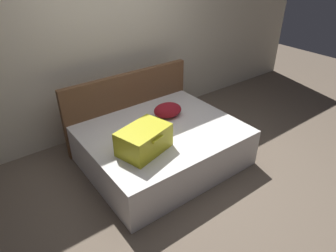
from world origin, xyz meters
TOP-DOWN VIEW (x-y plane):
  - ground_plane at (0.00, 0.00)m, footprint 12.00×12.00m
  - back_wall at (0.00, 1.65)m, footprint 8.00×0.10m
  - bed at (0.00, 0.40)m, footprint 1.86×1.52m
  - headboard at (0.00, 1.20)m, footprint 1.90×0.08m
  - hard_case_large at (-0.42, 0.16)m, footprint 0.63×0.51m
  - pillow_near_headboard at (0.25, 0.63)m, footprint 0.42×0.35m

SIDE VIEW (x-z plane):
  - ground_plane at x=0.00m, z-range 0.00..0.00m
  - bed at x=0.00m, z-range 0.00..0.49m
  - headboard at x=0.00m, z-range 0.00..0.97m
  - pillow_near_headboard at x=0.25m, z-range 0.49..0.67m
  - hard_case_large at x=-0.42m, z-range 0.49..0.77m
  - back_wall at x=0.00m, z-range 0.00..2.60m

